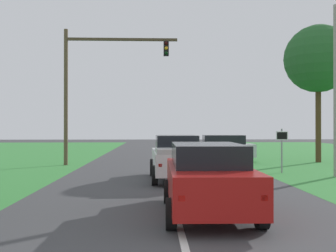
# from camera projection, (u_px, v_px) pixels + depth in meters

# --- Properties ---
(ground_plane) EXTENTS (120.00, 120.00, 0.00)m
(ground_plane) POSITION_uv_depth(u_px,v_px,m) (168.00, 184.00, 16.01)
(ground_plane) COLOR #424244
(red_suv_near) EXTENTS (2.34, 4.97, 1.86)m
(red_suv_near) POSITION_uv_depth(u_px,v_px,m) (208.00, 177.00, 10.41)
(red_suv_near) COLOR #9E1411
(red_suv_near) RESTS_ON ground_plane
(pickup_truck_lead) EXTENTS (2.32, 5.16, 1.97)m
(pickup_truck_lead) POSITION_uv_depth(u_px,v_px,m) (176.00, 157.00, 17.06)
(pickup_truck_lead) COLOR silver
(pickup_truck_lead) RESTS_ON ground_plane
(traffic_light) EXTENTS (6.97, 0.40, 8.35)m
(traffic_light) POSITION_uv_depth(u_px,v_px,m) (93.00, 77.00, 24.05)
(traffic_light) COLOR brown
(traffic_light) RESTS_ON ground_plane
(keep_moving_sign) EXTENTS (0.60, 0.09, 2.24)m
(keep_moving_sign) POSITION_uv_depth(u_px,v_px,m) (282.00, 145.00, 19.87)
(keep_moving_sign) COLOR gray
(keep_moving_sign) RESTS_ON ground_plane
(oak_tree_right) EXTENTS (4.48, 4.48, 9.13)m
(oak_tree_right) POSITION_uv_depth(u_px,v_px,m) (318.00, 59.00, 26.01)
(oak_tree_right) COLOR #4C351E
(oak_tree_right) RESTS_ON ground_plane
(crossing_suv_far) EXTENTS (4.56, 2.27, 1.79)m
(crossing_suv_far) POSITION_uv_depth(u_px,v_px,m) (221.00, 148.00, 26.44)
(crossing_suv_far) COLOR silver
(crossing_suv_far) RESTS_ON ground_plane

